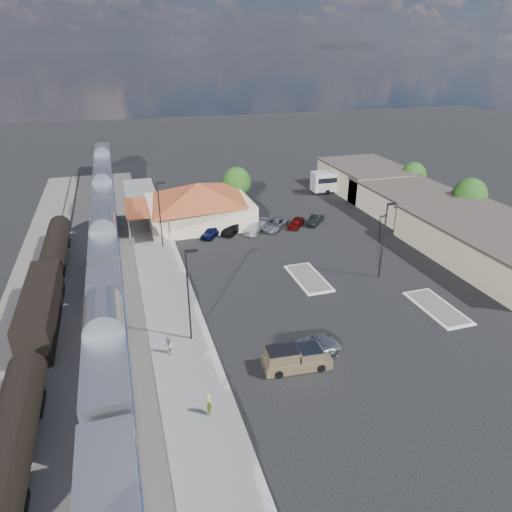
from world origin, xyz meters
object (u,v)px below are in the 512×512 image
object	(u,v)px
station_depot	(198,203)
coach_bus	(344,179)
pickup_truck	(297,359)
suv	(310,348)

from	to	relation	value
station_depot	coach_bus	distance (m)	29.84
station_depot	coach_bus	size ratio (longest dim) A/B	1.50
pickup_truck	coach_bus	xyz separation A→B (m)	(27.30, 45.11, 1.32)
station_depot	suv	bearing A→B (deg)	-85.21
station_depot	pickup_truck	world-z (taller)	station_depot
station_depot	pickup_truck	size ratio (longest dim) A/B	3.17
pickup_truck	suv	world-z (taller)	pickup_truck
station_depot	coach_bus	world-z (taller)	station_depot
station_depot	coach_bus	xyz separation A→B (m)	(28.56, 8.58, -0.88)
pickup_truck	coach_bus	bearing A→B (deg)	-26.54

